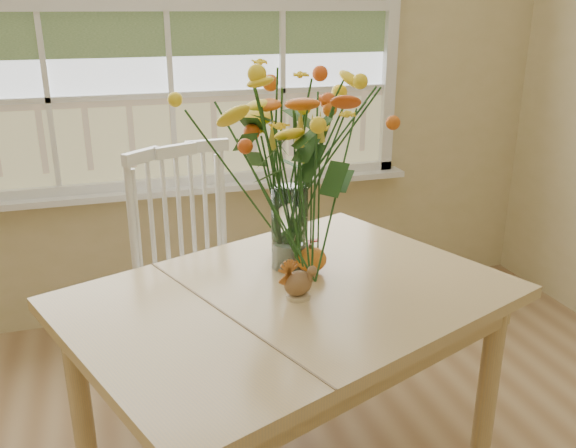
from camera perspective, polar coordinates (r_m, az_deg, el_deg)
name	(u,v)px	position (r m, az deg, el deg)	size (l,w,h in m)	color
wall_back	(168,51)	(3.02, -11.19, 15.61)	(4.00, 0.02, 2.70)	#CFBE84
window	(166,10)	(2.97, -11.34, 19.05)	(2.42, 0.12, 1.74)	silver
dining_table	(290,318)	(1.96, 0.17, -8.80)	(1.57, 1.35, 0.70)	tan
windsor_chair	(195,261)	(2.54, -8.74, -3.42)	(0.60, 0.59, 1.00)	white
flower_vase	(290,147)	(1.97, 0.14, 7.22)	(0.58, 0.58, 0.69)	white
pumpkin	(311,261)	(2.04, 2.18, -3.44)	(0.10, 0.10, 0.08)	#C44D17
turkey_figurine	(298,284)	(1.86, 0.95, -5.59)	(0.11, 0.10, 0.12)	#CCB78C
dark_gourd	(296,245)	(2.20, 0.74, -1.95)	(0.13, 0.11, 0.07)	#38160F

